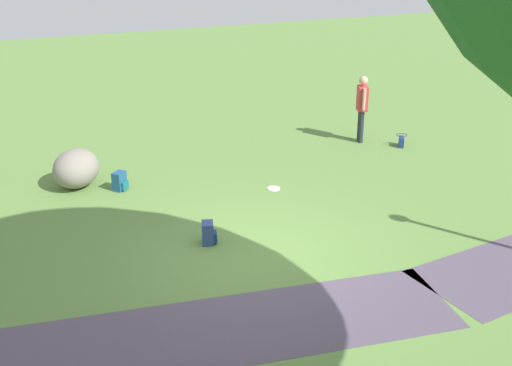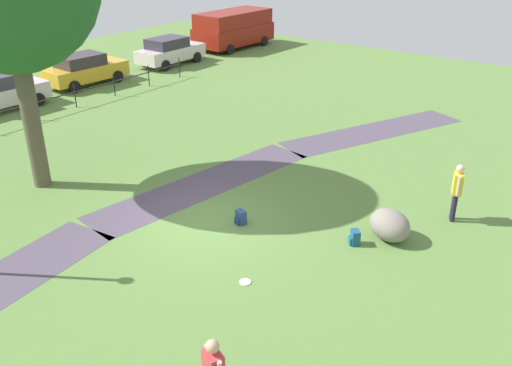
{
  "view_description": "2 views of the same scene",
  "coord_description": "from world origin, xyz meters",
  "px_view_note": "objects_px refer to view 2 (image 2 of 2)",
  "views": [
    {
      "loc": [
        3.83,
        8.8,
        5.34
      ],
      "look_at": [
        0.02,
        -0.1,
        1.34
      ],
      "focal_mm": 45.11,
      "sensor_mm": 36.0,
      "label": 1
    },
    {
      "loc": [
        -9.71,
        -9.12,
        7.56
      ],
      "look_at": [
        1.6,
        -0.63,
        0.8
      ],
      "focal_mm": 38.67,
      "sensor_mm": 36.0,
      "label": 2
    }
  ],
  "objects_px": {
    "lawn_boulder": "(390,225)",
    "parked_coupe_black": "(170,51)",
    "parked_compact_green": "(1,92)",
    "parked_suv_orange": "(85,69)",
    "backpack_by_boulder": "(355,238)",
    "frisbee_on_grass": "(245,282)",
    "delivery_van": "(234,28)",
    "man_near_boulder": "(457,189)",
    "spare_backpack_on_lawn": "(241,217)"
  },
  "relations": [
    {
      "from": "man_near_boulder",
      "to": "parked_coupe_black",
      "type": "xyz_separation_m",
      "value": [
        8.39,
        19.31,
        -0.16
      ]
    },
    {
      "from": "backpack_by_boulder",
      "to": "delivery_van",
      "type": "bearing_deg",
      "value": 46.21
    },
    {
      "from": "man_near_boulder",
      "to": "spare_backpack_on_lawn",
      "type": "bearing_deg",
      "value": 128.92
    },
    {
      "from": "lawn_boulder",
      "to": "man_near_boulder",
      "type": "height_order",
      "value": "man_near_boulder"
    },
    {
      "from": "lawn_boulder",
      "to": "delivery_van",
      "type": "xyz_separation_m",
      "value": [
        16.31,
        18.42,
        0.86
      ]
    },
    {
      "from": "lawn_boulder",
      "to": "backpack_by_boulder",
      "type": "distance_m",
      "value": 1.01
    },
    {
      "from": "parked_coupe_black",
      "to": "delivery_van",
      "type": "xyz_separation_m",
      "value": [
        5.94,
        0.1,
        0.46
      ]
    },
    {
      "from": "parked_compact_green",
      "to": "delivery_van",
      "type": "relative_size",
      "value": 0.69
    },
    {
      "from": "backpack_by_boulder",
      "to": "parked_coupe_black",
      "type": "distance_m",
      "value": 20.97
    },
    {
      "from": "frisbee_on_grass",
      "to": "parked_coupe_black",
      "type": "xyz_separation_m",
      "value": [
        14.18,
        16.51,
        0.8
      ]
    },
    {
      "from": "spare_backpack_on_lawn",
      "to": "delivery_van",
      "type": "distance_m",
      "value": 23.37
    },
    {
      "from": "backpack_by_boulder",
      "to": "delivery_van",
      "type": "xyz_separation_m",
      "value": [
        17.1,
        17.84,
        1.07
      ]
    },
    {
      "from": "spare_backpack_on_lawn",
      "to": "parked_coupe_black",
      "type": "xyz_separation_m",
      "value": [
        12.09,
        14.73,
        0.61
      ]
    },
    {
      "from": "spare_backpack_on_lawn",
      "to": "delivery_van",
      "type": "height_order",
      "value": "delivery_van"
    },
    {
      "from": "frisbee_on_grass",
      "to": "parked_compact_green",
      "type": "height_order",
      "value": "parked_compact_green"
    },
    {
      "from": "man_near_boulder",
      "to": "frisbee_on_grass",
      "type": "distance_m",
      "value": 6.5
    },
    {
      "from": "spare_backpack_on_lawn",
      "to": "parked_suv_orange",
      "type": "height_order",
      "value": "parked_suv_orange"
    },
    {
      "from": "lawn_boulder",
      "to": "man_near_boulder",
      "type": "distance_m",
      "value": 2.29
    },
    {
      "from": "lawn_boulder",
      "to": "parked_suv_orange",
      "type": "distance_m",
      "value": 19.24
    },
    {
      "from": "man_near_boulder",
      "to": "frisbee_on_grass",
      "type": "xyz_separation_m",
      "value": [
        -5.79,
        2.8,
        -0.96
      ]
    },
    {
      "from": "frisbee_on_grass",
      "to": "parked_coupe_black",
      "type": "relative_size",
      "value": 0.07
    },
    {
      "from": "backpack_by_boulder",
      "to": "parked_compact_green",
      "type": "distance_m",
      "value": 17.7
    },
    {
      "from": "lawn_boulder",
      "to": "parked_suv_orange",
      "type": "xyz_separation_m",
      "value": [
        4.7,
        18.66,
        0.4
      ]
    },
    {
      "from": "parked_compact_green",
      "to": "parked_suv_orange",
      "type": "xyz_separation_m",
      "value": [
        4.73,
        0.41,
        0.0
      ]
    },
    {
      "from": "frisbee_on_grass",
      "to": "backpack_by_boulder",
      "type": "bearing_deg",
      "value": -22.31
    },
    {
      "from": "lawn_boulder",
      "to": "frisbee_on_grass",
      "type": "distance_m",
      "value": 4.23
    },
    {
      "from": "backpack_by_boulder",
      "to": "parked_suv_orange",
      "type": "distance_m",
      "value": 18.91
    },
    {
      "from": "frisbee_on_grass",
      "to": "parked_coupe_black",
      "type": "height_order",
      "value": "parked_coupe_black"
    },
    {
      "from": "lawn_boulder",
      "to": "delivery_van",
      "type": "relative_size",
      "value": 0.27
    },
    {
      "from": "parked_suv_orange",
      "to": "delivery_van",
      "type": "xyz_separation_m",
      "value": [
        11.61,
        -0.24,
        0.46
      ]
    },
    {
      "from": "man_near_boulder",
      "to": "parked_coupe_black",
      "type": "height_order",
      "value": "man_near_boulder"
    },
    {
      "from": "parked_suv_orange",
      "to": "parked_coupe_black",
      "type": "xyz_separation_m",
      "value": [
        5.67,
        -0.34,
        0.0
      ]
    },
    {
      "from": "frisbee_on_grass",
      "to": "delivery_van",
      "type": "xyz_separation_m",
      "value": [
        20.11,
        16.61,
        1.26
      ]
    },
    {
      "from": "frisbee_on_grass",
      "to": "lawn_boulder",
      "type": "bearing_deg",
      "value": -25.48
    },
    {
      "from": "spare_backpack_on_lawn",
      "to": "parked_coupe_black",
      "type": "bearing_deg",
      "value": 50.63
    },
    {
      "from": "lawn_boulder",
      "to": "parked_coupe_black",
      "type": "distance_m",
      "value": 21.05
    },
    {
      "from": "spare_backpack_on_lawn",
      "to": "frisbee_on_grass",
      "type": "height_order",
      "value": "spare_backpack_on_lawn"
    },
    {
      "from": "parked_compact_green",
      "to": "parked_suv_orange",
      "type": "height_order",
      "value": "same"
    },
    {
      "from": "backpack_by_boulder",
      "to": "parked_coupe_black",
      "type": "relative_size",
      "value": 0.1
    },
    {
      "from": "lawn_boulder",
      "to": "parked_coupe_black",
      "type": "relative_size",
      "value": 0.36
    },
    {
      "from": "delivery_van",
      "to": "lawn_boulder",
      "type": "bearing_deg",
      "value": -131.52
    },
    {
      "from": "man_near_boulder",
      "to": "delivery_van",
      "type": "relative_size",
      "value": 0.3
    },
    {
      "from": "parked_compact_green",
      "to": "parked_coupe_black",
      "type": "relative_size",
      "value": 0.92
    },
    {
      "from": "delivery_van",
      "to": "spare_backpack_on_lawn",
      "type": "bearing_deg",
      "value": -140.55
    },
    {
      "from": "man_near_boulder",
      "to": "frisbee_on_grass",
      "type": "height_order",
      "value": "man_near_boulder"
    },
    {
      "from": "parked_compact_green",
      "to": "parked_suv_orange",
      "type": "distance_m",
      "value": 4.75
    },
    {
      "from": "man_near_boulder",
      "to": "spare_backpack_on_lawn",
      "type": "height_order",
      "value": "man_near_boulder"
    },
    {
      "from": "spare_backpack_on_lawn",
      "to": "parked_suv_orange",
      "type": "bearing_deg",
      "value": 66.92
    },
    {
      "from": "frisbee_on_grass",
      "to": "parked_coupe_black",
      "type": "distance_m",
      "value": 21.77
    },
    {
      "from": "lawn_boulder",
      "to": "spare_backpack_on_lawn",
      "type": "xyz_separation_m",
      "value": [
        -1.72,
        3.59,
        -0.21
      ]
    }
  ]
}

